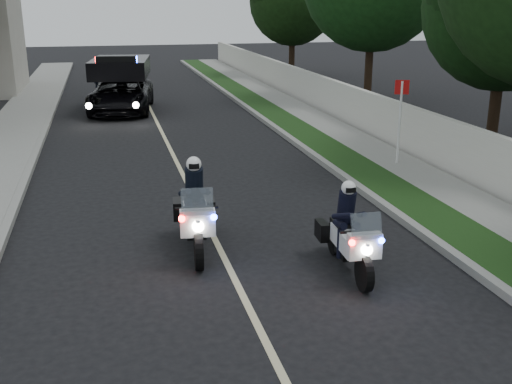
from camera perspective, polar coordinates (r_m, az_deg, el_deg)
The scene contains 16 objects.
ground at distance 9.74m, azimuth -0.74°, elevation -10.56°, with size 120.00×120.00×0.00m, color black.
curb_right at distance 19.87m, azimuth 4.19°, elevation 4.25°, with size 0.20×60.00×0.15m, color gray.
grass_verge at distance 20.09m, azimuth 6.10°, elevation 4.36°, with size 1.20×60.00×0.16m, color #193814.
sidewalk_right at distance 20.56m, azimuth 9.52°, elevation 4.52°, with size 1.40×60.00×0.16m, color gray.
property_wall at distance 20.84m, azimuth 12.16°, elevation 6.43°, with size 0.22×60.00×1.50m, color beige.
curb_left at distance 19.04m, azimuth -20.01°, elevation 2.66°, with size 0.20×60.00×0.15m, color gray.
lane_marking at distance 19.04m, azimuth -7.65°, elevation 3.35°, with size 0.12×50.00×0.01m, color #BFB78C.
police_moto_left at distance 11.86m, azimuth -5.52°, elevation -5.34°, with size 0.74×2.12×1.80m, color silver, non-canonical shape.
police_moto_right at distance 11.07m, azimuth 8.48°, elevation -7.18°, with size 0.67×1.90×1.62m, color silver, non-canonical shape.
police_suv at distance 27.22m, azimuth -12.29°, elevation 7.31°, with size 2.47×5.34×2.59m, color black.
bicycle at distance 31.31m, azimuth -14.17°, elevation 8.45°, with size 0.59×1.69×0.88m, color black.
cyclist at distance 31.31m, azimuth -14.17°, elevation 8.45°, with size 0.61×0.41×1.71m, color black.
sign_post at distance 17.96m, azimuth 12.89°, elevation 2.19°, with size 0.40×0.40×2.57m, color #9D170B, non-canonical shape.
tree_right_c at distance 21.38m, azimuth 20.89°, elevation 3.88°, with size 5.08×5.08×8.46m, color black, non-canonical shape.
tree_right_d at distance 29.75m, azimuth 10.24°, elevation 8.26°, with size 6.32×6.32×10.54m, color #174115, non-canonical shape.
tree_right_e at distance 39.10m, azimuth 3.30°, elevation 10.62°, with size 5.23×5.23×8.72m, color black, non-canonical shape.
Camera 1 is at (-1.95, -8.38, 4.56)m, focal length 43.12 mm.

